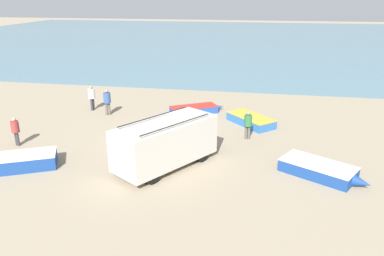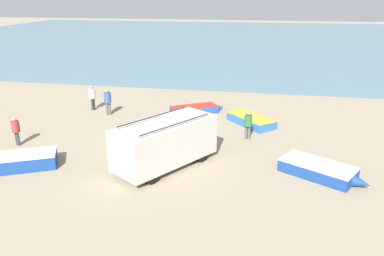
# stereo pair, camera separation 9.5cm
# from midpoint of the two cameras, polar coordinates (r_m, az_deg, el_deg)

# --- Properties ---
(ground_plane) EXTENTS (200.00, 200.00, 0.00)m
(ground_plane) POSITION_cam_midpoint_polar(r_m,az_deg,el_deg) (21.29, -4.62, -2.09)
(ground_plane) COLOR gray
(sea_water) EXTENTS (120.00, 80.00, 0.01)m
(sea_water) POSITION_cam_midpoint_polar(r_m,az_deg,el_deg) (71.65, 6.56, 13.44)
(sea_water) COLOR slate
(sea_water) RESTS_ON ground_plane
(parked_van) EXTENTS (4.55, 5.48, 2.39)m
(parked_van) POSITION_cam_midpoint_polar(r_m,az_deg,el_deg) (17.90, -3.86, -2.18)
(parked_van) COLOR beige
(parked_van) RESTS_ON ground_plane
(fishing_rowboat_0) EXTENTS (3.40, 3.53, 0.56)m
(fishing_rowboat_0) POSITION_cam_midpoint_polar(r_m,az_deg,el_deg) (24.29, 8.91, 1.24)
(fishing_rowboat_0) COLOR #2D66AD
(fishing_rowboat_0) RESTS_ON ground_plane
(fishing_rowboat_1) EXTENTS (4.50, 2.95, 0.69)m
(fishing_rowboat_1) POSITION_cam_midpoint_polar(r_m,az_deg,el_deg) (19.87, -25.64, -4.70)
(fishing_rowboat_1) COLOR navy
(fishing_rowboat_1) RESTS_ON ground_plane
(fishing_rowboat_2) EXTENTS (3.79, 2.76, 0.51)m
(fishing_rowboat_2) POSITION_cam_midpoint_polar(r_m,az_deg,el_deg) (26.22, 0.69, 2.84)
(fishing_rowboat_2) COLOR #234CA3
(fishing_rowboat_2) RESTS_ON ground_plane
(fishing_rowboat_3) EXTENTS (3.98, 3.03, 0.59)m
(fishing_rowboat_3) POSITION_cam_midpoint_polar(r_m,az_deg,el_deg) (18.25, 19.07, -6.09)
(fishing_rowboat_3) COLOR navy
(fishing_rowboat_3) RESTS_ON ground_plane
(fisherman_0) EXTENTS (0.43, 0.43, 1.62)m
(fisherman_0) POSITION_cam_midpoint_polar(r_m,az_deg,el_deg) (22.56, -25.17, -0.08)
(fisherman_0) COLOR #38383D
(fisherman_0) RESTS_ON ground_plane
(fisherman_1) EXTENTS (0.48, 0.48, 1.82)m
(fisherman_1) POSITION_cam_midpoint_polar(r_m,az_deg,el_deg) (26.21, -12.63, 4.24)
(fisherman_1) COLOR #5B564C
(fisherman_1) RESTS_ON ground_plane
(fisherman_2) EXTENTS (0.47, 0.47, 1.80)m
(fisherman_2) POSITION_cam_midpoint_polar(r_m,az_deg,el_deg) (27.61, -14.86, 4.83)
(fisherman_2) COLOR #38383D
(fisherman_2) RESTS_ON ground_plane
(fisherman_3) EXTENTS (0.44, 0.44, 1.66)m
(fisherman_3) POSITION_cam_midpoint_polar(r_m,az_deg,el_deg) (21.51, 8.67, 0.80)
(fisherman_3) COLOR #5B564C
(fisherman_3) RESTS_ON ground_plane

